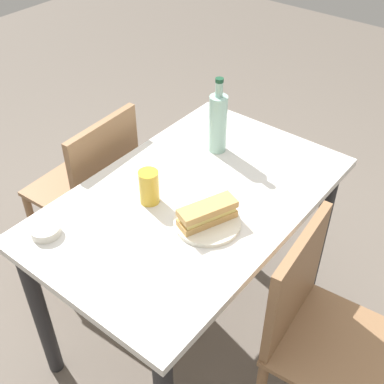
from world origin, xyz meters
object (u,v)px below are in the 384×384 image
object	(u,v)px
knife_near	(197,213)
water_bottle	(218,122)
dining_table	(192,221)
plate_near	(207,222)
olive_bowl	(46,230)
chair_near	(317,329)
beer_glass	(149,187)
chair_far	(93,188)
baguette_sandwich_near	(207,213)

from	to	relation	value
knife_near	water_bottle	size ratio (longest dim) A/B	0.57
dining_table	plate_near	xyz separation A→B (m)	(-0.08, -0.13, 0.13)
knife_near	olive_bowl	xyz separation A→B (m)	(-0.38, 0.34, -0.00)
chair_near	beer_glass	world-z (taller)	beer_glass
dining_table	plate_near	size ratio (longest dim) A/B	5.16
beer_glass	olive_bowl	xyz separation A→B (m)	(-0.34, 0.16, -0.05)
chair_far	baguette_sandwich_near	xyz separation A→B (m)	(-0.09, -0.70, 0.30)
knife_near	beer_glass	bearing A→B (deg)	101.78
plate_near	water_bottle	bearing A→B (deg)	31.98
dining_table	olive_bowl	xyz separation A→B (m)	(-0.45, 0.26, 0.14)
knife_near	water_bottle	bearing A→B (deg)	26.78
chair_near	dining_table	bearing A→B (deg)	84.98
chair_far	water_bottle	world-z (taller)	water_bottle
knife_near	water_bottle	distance (m)	0.43
beer_glass	olive_bowl	bearing A→B (deg)	155.29
knife_near	chair_near	bearing A→B (deg)	-87.05
dining_table	chair_far	size ratio (longest dim) A/B	1.34
beer_glass	baguette_sandwich_near	bearing A→B (deg)	-82.57
baguette_sandwich_near	water_bottle	xyz separation A→B (m)	(0.38, 0.24, 0.08)
water_bottle	beer_glass	bearing A→B (deg)	-179.42
baguette_sandwich_near	beer_glass	world-z (taller)	beer_glass
chair_far	water_bottle	bearing A→B (deg)	-57.70
chair_near	beer_glass	size ratio (longest dim) A/B	6.89
chair_far	baguette_sandwich_near	bearing A→B (deg)	-97.10
chair_far	olive_bowl	xyz separation A→B (m)	(-0.45, -0.31, 0.26)
chair_far	plate_near	xyz separation A→B (m)	(-0.09, -0.70, 0.25)
water_bottle	baguette_sandwich_near	bearing A→B (deg)	-148.02
chair_far	knife_near	distance (m)	0.71
knife_near	water_bottle	world-z (taller)	water_bottle
baguette_sandwich_near	chair_far	bearing A→B (deg)	82.90
water_bottle	chair_near	bearing A→B (deg)	-117.18
water_bottle	olive_bowl	size ratio (longest dim) A/B	3.18
water_bottle	olive_bowl	bearing A→B (deg)	168.56
dining_table	olive_bowl	size ratio (longest dim) A/B	11.84
chair_near	olive_bowl	size ratio (longest dim) A/B	8.85
baguette_sandwich_near	knife_near	bearing A→B (deg)	80.95
chair_near	beer_glass	distance (m)	0.74
baguette_sandwich_near	knife_near	size ratio (longest dim) A/B	1.19
baguette_sandwich_near	knife_near	xyz separation A→B (m)	(0.01, 0.05, -0.03)
chair_far	water_bottle	distance (m)	0.66
dining_table	baguette_sandwich_near	world-z (taller)	baguette_sandwich_near
chair_far	beer_glass	size ratio (longest dim) A/B	6.89
baguette_sandwich_near	water_bottle	bearing A→B (deg)	31.98
chair_far	chair_near	xyz separation A→B (m)	(-0.05, -1.14, 0.00)
dining_table	baguette_sandwich_near	xyz separation A→B (m)	(-0.08, -0.13, 0.17)
dining_table	baguette_sandwich_near	bearing A→B (deg)	-122.34
knife_near	beer_glass	distance (m)	0.19
chair_near	water_bottle	bearing A→B (deg)	62.82
dining_table	plate_near	distance (m)	0.20
dining_table	knife_near	distance (m)	0.18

